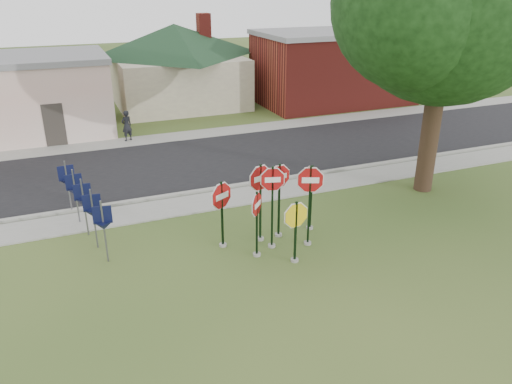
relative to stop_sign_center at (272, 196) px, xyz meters
name	(u,v)px	position (x,y,z in m)	size (l,w,h in m)	color
ground	(294,269)	(0.07, -1.45, -1.77)	(120.00, 120.00, 0.00)	#2F4D1D
sidewalk_near	(231,198)	(0.07, 4.05, -1.74)	(60.00, 1.60, 0.06)	gray
road	(199,162)	(0.07, 8.55, -1.75)	(60.00, 7.00, 0.04)	black
sidewalk_far	(177,137)	(0.07, 12.85, -1.74)	(60.00, 1.60, 0.06)	gray
curb	(223,188)	(0.07, 5.05, -1.70)	(60.00, 0.20, 0.14)	gray
stop_sign_center	(272,196)	(0.00, 0.00, 0.00)	(1.00, 0.29, 2.82)	gray
stop_sign_yellow	(296,225)	(0.29, -1.06, -0.54)	(1.09, 0.24, 2.08)	gray
stop_sign_left	(257,216)	(-0.64, -0.33, -0.43)	(0.69, 0.74, 2.23)	gray
stop_sign_right	(310,193)	(1.14, -0.27, 0.01)	(1.07, 0.45, 2.79)	gray
stop_sign_back_right	(279,190)	(0.51, 0.60, -0.13)	(1.05, 0.24, 2.64)	gray
stop_sign_back_left	(260,191)	(-0.16, 0.57, -0.03)	(1.11, 0.34, 2.74)	gray
stop_sign_far_right	(311,190)	(1.71, 0.67, -0.33)	(0.45, 0.87, 2.39)	gray
stop_sign_far_left	(222,205)	(-1.42, 0.63, -0.34)	(1.04, 0.58, 2.34)	gray
route_sign_row	(84,201)	(-5.33, 3.05, -0.55)	(1.43, 4.63, 2.00)	#59595E
building_house	(175,49)	(2.08, 20.55, 1.88)	(11.60, 11.60, 6.20)	beige
building_brick	(334,67)	(12.07, 17.05, 0.64)	(10.20, 6.20, 4.75)	maroon
bg_tree_right	(394,8)	(22.07, 24.55, 3.81)	(5.60, 5.60, 8.40)	black
pedestrian	(127,126)	(-2.47, 13.07, -0.91)	(0.58, 0.38, 1.59)	black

